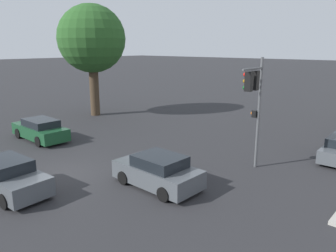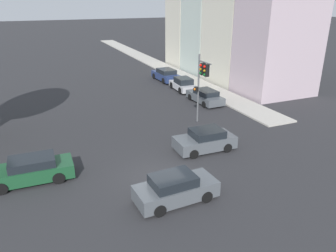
{
  "view_description": "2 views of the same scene",
  "coord_description": "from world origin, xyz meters",
  "px_view_note": "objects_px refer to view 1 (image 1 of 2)",
  "views": [
    {
      "loc": [
        13.48,
        -7.56,
        5.98
      ],
      "look_at": [
        2.45,
        4.9,
        1.91
      ],
      "focal_mm": 35.0,
      "sensor_mm": 36.0,
      "label": 1
    },
    {
      "loc": [
        -5.79,
        -15.07,
        9.46
      ],
      "look_at": [
        2.03,
        3.06,
        1.72
      ],
      "focal_mm": 35.0,
      "sensor_mm": 36.0,
      "label": 2
    }
  ],
  "objects_px": {
    "traffic_signal": "(254,94)",
    "crossing_car_2": "(158,171)",
    "crossing_car_1": "(40,130)",
    "street_tree": "(92,39)",
    "crossing_car_0": "(8,177)"
  },
  "relations": [
    {
      "from": "traffic_signal",
      "to": "crossing_car_2",
      "type": "height_order",
      "value": "traffic_signal"
    },
    {
      "from": "crossing_car_1",
      "to": "crossing_car_2",
      "type": "bearing_deg",
      "value": 179.8
    },
    {
      "from": "street_tree",
      "to": "crossing_car_2",
      "type": "relative_size",
      "value": 2.37
    },
    {
      "from": "traffic_signal",
      "to": "crossing_car_2",
      "type": "bearing_deg",
      "value": 65.14
    },
    {
      "from": "crossing_car_1",
      "to": "crossing_car_2",
      "type": "distance_m",
      "value": 10.78
    },
    {
      "from": "crossing_car_1",
      "to": "crossing_car_2",
      "type": "relative_size",
      "value": 1.15
    },
    {
      "from": "traffic_signal",
      "to": "street_tree",
      "type": "bearing_deg",
      "value": -10.3
    },
    {
      "from": "traffic_signal",
      "to": "crossing_car_1",
      "type": "xyz_separation_m",
      "value": [
        -12.83,
        -4.19,
        -3.14
      ]
    },
    {
      "from": "crossing_car_2",
      "to": "crossing_car_0",
      "type": "bearing_deg",
      "value": 48.36
    },
    {
      "from": "street_tree",
      "to": "crossing_car_0",
      "type": "distance_m",
      "value": 16.99
    },
    {
      "from": "crossing_car_0",
      "to": "traffic_signal",
      "type": "bearing_deg",
      "value": 52.16
    },
    {
      "from": "street_tree",
      "to": "traffic_signal",
      "type": "distance_m",
      "value": 17.23
    },
    {
      "from": "street_tree",
      "to": "crossing_car_1",
      "type": "bearing_deg",
      "value": -61.63
    },
    {
      "from": "street_tree",
      "to": "traffic_signal",
      "type": "height_order",
      "value": "street_tree"
    },
    {
      "from": "crossing_car_0",
      "to": "crossing_car_2",
      "type": "distance_m",
      "value": 6.25
    }
  ]
}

